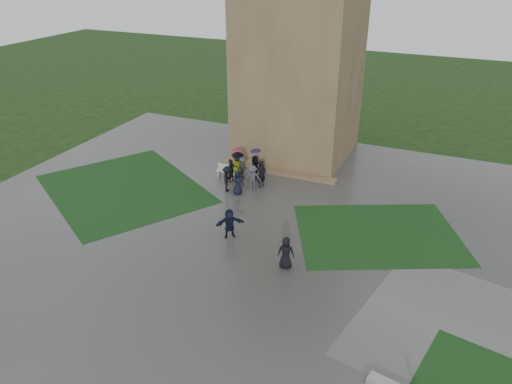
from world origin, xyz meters
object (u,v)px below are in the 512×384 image
at_px(pedestrian_near, 286,253).
at_px(bench, 228,171).
at_px(pedestrian_mid, 230,223).
at_px(tower, 301,36).

bearing_deg(pedestrian_near, bench, -62.32).
xyz_separation_m(pedestrian_mid, pedestrian_near, (3.96, -1.56, 0.01)).
bearing_deg(pedestrian_mid, bench, 78.02).
distance_m(pedestrian_mid, pedestrian_near, 4.25).
distance_m(bench, pedestrian_mid, 8.16).
relative_size(bench, pedestrian_near, 0.93).
bearing_deg(tower, pedestrian_near, -72.50).
bearing_deg(tower, pedestrian_mid, -86.48).
xyz_separation_m(tower, pedestrian_near, (4.80, -15.22, -8.11)).
relative_size(tower, pedestrian_mid, 10.40).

